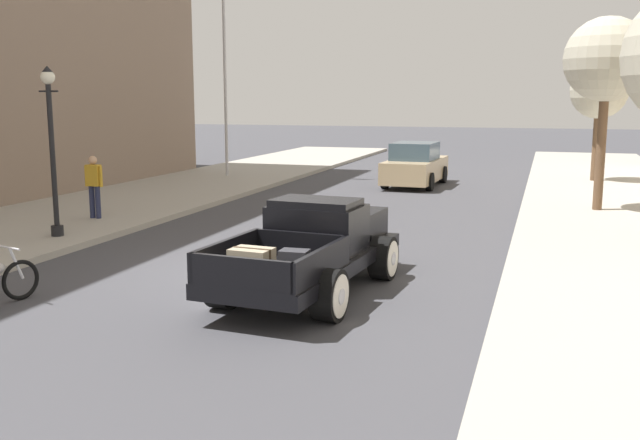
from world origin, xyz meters
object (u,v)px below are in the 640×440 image
car_background_tan (415,166)px  flagpole (229,35)px  hotrod_truck_black (315,247)px  pedestrian_sidewalk_left (94,183)px  street_tree_second (607,61)px  street_lamp_near (52,139)px  street_tree_third (599,91)px

car_background_tan → flagpole: 9.06m
hotrod_truck_black → pedestrian_sidewalk_left: bearing=149.6°
pedestrian_sidewalk_left → street_tree_second: street_tree_second is taller
car_background_tan → street_tree_second: (6.17, -5.12, 3.54)m
street_lamp_near → flagpole: (-1.60, 13.07, 3.39)m
street_lamp_near → flagpole: size_ratio=0.42×
car_background_tan → pedestrian_sidewalk_left: size_ratio=2.65×
hotrod_truck_black → street_lamp_near: size_ratio=1.31×
street_tree_second → street_tree_third: (0.32, 7.74, -0.77)m
pedestrian_sidewalk_left → street_tree_second: size_ratio=0.31×
car_background_tan → flagpole: size_ratio=0.48×
street_lamp_near → flagpole: bearing=97.0°
car_background_tan → street_tree_second: size_ratio=0.82×
flagpole → hotrod_truck_black: bearing=-60.6°
hotrod_truck_black → pedestrian_sidewalk_left: 8.78m
hotrod_truck_black → flagpole: size_ratio=0.55×
pedestrian_sidewalk_left → flagpole: bearing=95.1°
car_background_tan → street_lamp_near: street_lamp_near is taller
flagpole → street_tree_second: flagpole is taller
street_tree_second → street_lamp_near: bearing=-146.6°
car_background_tan → street_lamp_near: 14.49m
car_background_tan → flagpole: flagpole is taller
hotrod_truck_black → street_tree_third: street_tree_third is taller
street_lamp_near → flagpole: flagpole is taller
car_background_tan → pedestrian_sidewalk_left: pedestrian_sidewalk_left is taller
flagpole → street_lamp_near: bearing=-83.0°
pedestrian_sidewalk_left → street_tree_second: 14.30m
car_background_tan → street_tree_second: bearing=-39.7°
street_lamp_near → car_background_tan: bearing=65.6°
pedestrian_sidewalk_left → street_tree_second: bearing=23.8°
pedestrian_sidewalk_left → hotrod_truck_black: bearing=-30.4°
car_background_tan → street_tree_second: 8.76m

